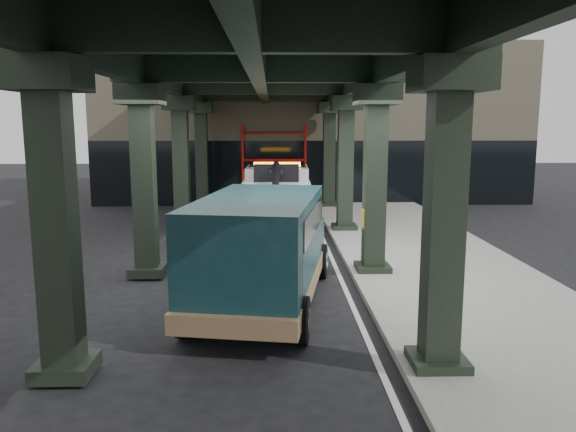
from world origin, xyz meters
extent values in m
plane|color=black|center=(0.00, 0.00, 0.00)|extent=(90.00, 90.00, 0.00)
cube|color=gray|center=(4.50, 2.00, 0.07)|extent=(5.00, 40.00, 0.15)
cube|color=silver|center=(1.70, 2.00, 0.01)|extent=(0.12, 38.00, 0.01)
cube|color=black|center=(2.60, -4.00, 2.50)|extent=(0.55, 0.55, 5.00)
cube|color=black|center=(2.60, -4.00, 4.75)|extent=(1.10, 1.10, 0.50)
cube|color=black|center=(2.60, -4.00, 0.18)|extent=(0.90, 0.90, 0.24)
cube|color=black|center=(2.60, 2.00, 2.50)|extent=(0.55, 0.55, 5.00)
cube|color=black|center=(2.60, 2.00, 4.75)|extent=(1.10, 1.10, 0.50)
cube|color=black|center=(2.60, 2.00, 0.18)|extent=(0.90, 0.90, 0.24)
cube|color=black|center=(2.60, 8.00, 2.50)|extent=(0.55, 0.55, 5.00)
cube|color=black|center=(2.60, 8.00, 4.75)|extent=(1.10, 1.10, 0.50)
cube|color=black|center=(2.60, 8.00, 0.18)|extent=(0.90, 0.90, 0.24)
cube|color=black|center=(2.60, 14.00, 2.50)|extent=(0.55, 0.55, 5.00)
cube|color=black|center=(2.60, 14.00, 4.75)|extent=(1.10, 1.10, 0.50)
cube|color=black|center=(2.60, 14.00, 0.18)|extent=(0.90, 0.90, 0.24)
cube|color=black|center=(-3.40, -4.00, 2.50)|extent=(0.55, 0.55, 5.00)
cube|color=black|center=(-3.40, -4.00, 4.75)|extent=(1.10, 1.10, 0.50)
cube|color=black|center=(-3.40, -4.00, 0.18)|extent=(0.90, 0.90, 0.24)
cube|color=black|center=(-3.40, 2.00, 2.50)|extent=(0.55, 0.55, 5.00)
cube|color=black|center=(-3.40, 2.00, 4.75)|extent=(1.10, 1.10, 0.50)
cube|color=black|center=(-3.40, 2.00, 0.18)|extent=(0.90, 0.90, 0.24)
cube|color=black|center=(-3.40, 8.00, 2.50)|extent=(0.55, 0.55, 5.00)
cube|color=black|center=(-3.40, 8.00, 4.75)|extent=(1.10, 1.10, 0.50)
cube|color=black|center=(-3.40, 8.00, 0.18)|extent=(0.90, 0.90, 0.24)
cube|color=black|center=(-3.40, 14.00, 2.50)|extent=(0.55, 0.55, 5.00)
cube|color=black|center=(-3.40, 14.00, 4.75)|extent=(1.10, 1.10, 0.50)
cube|color=black|center=(-3.40, 14.00, 0.18)|extent=(0.90, 0.90, 0.24)
cube|color=black|center=(2.60, 2.00, 5.55)|extent=(0.35, 32.00, 1.10)
cube|color=black|center=(-3.40, 2.00, 5.55)|extent=(0.35, 32.00, 1.10)
cube|color=black|center=(-0.40, 2.00, 5.55)|extent=(0.35, 32.00, 1.10)
cube|color=black|center=(-0.40, 2.00, 6.25)|extent=(7.40, 32.00, 0.30)
cube|color=#C6B793|center=(2.00, 20.00, 4.00)|extent=(22.00, 10.00, 8.00)
cylinder|color=red|center=(-1.50, 14.90, 2.00)|extent=(0.08, 0.08, 4.00)
cylinder|color=red|center=(-1.50, 14.10, 2.00)|extent=(0.08, 0.08, 4.00)
cylinder|color=red|center=(1.50, 14.90, 2.00)|extent=(0.08, 0.08, 4.00)
cylinder|color=red|center=(1.50, 14.10, 2.00)|extent=(0.08, 0.08, 4.00)
cylinder|color=red|center=(0.00, 14.90, 1.00)|extent=(3.00, 0.08, 0.08)
cylinder|color=red|center=(0.00, 14.90, 2.30)|extent=(3.00, 0.08, 0.08)
cylinder|color=red|center=(0.00, 14.90, 3.60)|extent=(3.00, 0.08, 0.08)
cube|color=black|center=(0.04, 6.32, 0.69)|extent=(1.18, 7.39, 0.25)
cube|color=white|center=(0.11, 8.82, 1.52)|extent=(2.37, 2.42, 1.77)
cube|color=white|center=(0.13, 9.85, 1.03)|extent=(2.33, 0.75, 0.88)
cube|color=black|center=(0.11, 9.07, 2.01)|extent=(2.20, 1.34, 0.84)
cube|color=white|center=(0.01, 5.19, 1.33)|extent=(2.49, 4.98, 1.38)
cube|color=orange|center=(0.10, 8.63, 2.51)|extent=(1.78, 0.32, 0.16)
cube|color=black|center=(0.06, 7.15, 2.31)|extent=(1.59, 0.63, 0.59)
cylinder|color=black|center=(0.01, 5.38, 2.06)|extent=(0.33, 3.44, 1.32)
cube|color=black|center=(-0.06, 2.68, 0.34)|extent=(0.33, 1.38, 0.18)
cube|color=black|center=(-0.08, 2.00, 0.29)|extent=(1.58, 0.29, 0.18)
cylinder|color=black|center=(-0.97, 9.15, 0.54)|extent=(0.37, 1.09, 1.08)
cylinder|color=silver|center=(-0.97, 9.15, 0.54)|extent=(0.40, 0.60, 0.59)
cylinder|color=black|center=(1.19, 9.09, 0.54)|extent=(0.37, 1.09, 1.08)
cylinder|color=silver|center=(1.19, 9.09, 0.54)|extent=(0.40, 0.60, 0.59)
cylinder|color=black|center=(-1.05, 5.90, 0.54)|extent=(0.37, 1.09, 1.08)
cylinder|color=silver|center=(-1.05, 5.90, 0.54)|extent=(0.40, 0.60, 0.59)
cylinder|color=black|center=(1.11, 5.85, 0.54)|extent=(0.37, 1.09, 1.08)
cylinder|color=silver|center=(1.11, 5.85, 0.54)|extent=(0.40, 0.60, 0.59)
cylinder|color=black|center=(-1.09, 4.63, 0.54)|extent=(0.37, 1.09, 1.08)
cylinder|color=silver|center=(-1.09, 4.63, 0.54)|extent=(0.40, 0.60, 0.59)
cylinder|color=black|center=(1.07, 4.57, 0.54)|extent=(0.37, 1.09, 1.08)
cylinder|color=silver|center=(1.07, 4.57, 0.54)|extent=(0.40, 0.60, 0.59)
cube|color=#103239|center=(0.13, 2.00, 1.03)|extent=(2.38, 1.54, 0.97)
cube|color=#103239|center=(-0.37, -0.93, 1.46)|extent=(3.05, 5.17, 2.11)
cube|color=#99774E|center=(-0.30, -0.50, 0.59)|extent=(3.29, 6.35, 0.38)
cube|color=black|center=(0.06, 1.58, 1.89)|extent=(2.16, 0.81, 0.90)
cube|color=black|center=(-0.31, -0.61, 2.00)|extent=(2.92, 4.22, 0.59)
cube|color=silver|center=(0.22, 2.57, 0.59)|extent=(2.15, 0.49, 0.32)
cylinder|color=black|center=(-0.95, 2.13, 0.45)|extent=(0.45, 0.95, 0.91)
cylinder|color=silver|center=(-0.95, 2.13, 0.45)|extent=(0.42, 0.55, 0.50)
cylinder|color=black|center=(1.19, 1.77, 0.45)|extent=(0.45, 0.95, 0.91)
cylinder|color=silver|center=(1.19, 1.77, 0.45)|extent=(0.42, 0.55, 0.50)
cylinder|color=black|center=(-1.71, -2.34, 0.45)|extent=(0.45, 0.95, 0.91)
cylinder|color=silver|center=(-1.71, -2.34, 0.45)|extent=(0.42, 0.55, 0.50)
cylinder|color=black|center=(0.43, -2.71, 0.45)|extent=(0.45, 0.95, 0.91)
cylinder|color=silver|center=(0.43, -2.71, 0.45)|extent=(0.42, 0.55, 0.50)
camera|label=1|loc=(-0.07, -12.55, 4.03)|focal=35.00mm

